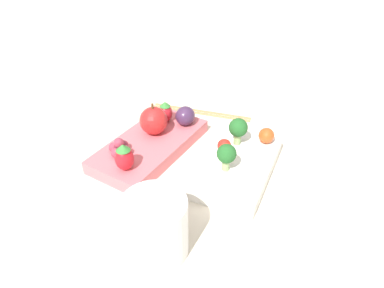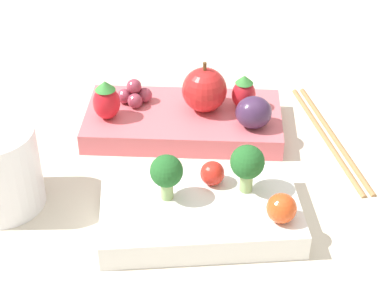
{
  "view_description": "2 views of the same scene",
  "coord_description": "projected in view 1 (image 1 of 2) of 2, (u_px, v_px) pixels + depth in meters",
  "views": [
    {
      "loc": [
        0.43,
        0.18,
        0.36
      ],
      "look_at": [
        -0.0,
        -0.0,
        0.04
      ],
      "focal_mm": 32.0,
      "sensor_mm": 36.0,
      "label": 1
    },
    {
      "loc": [
        0.06,
        0.52,
        0.41
      ],
      "look_at": [
        -0.0,
        -0.0,
        0.04
      ],
      "focal_mm": 60.0,
      "sensor_mm": 36.0,
      "label": 2
    }
  ],
  "objects": [
    {
      "name": "grape_cluster",
      "position": [
        120.0,
        148.0,
        0.56
      ],
      "size": [
        0.04,
        0.04,
        0.03
      ],
      "color": "#93384C",
      "rests_on": "bento_box_fruit"
    },
    {
      "name": "broccoli_floret_1",
      "position": [
        238.0,
        129.0,
        0.57
      ],
      "size": [
        0.03,
        0.03,
        0.05
      ],
      "color": "#93B770",
      "rests_on": "bento_box_savoury"
    },
    {
      "name": "bento_box_fruit",
      "position": [
        151.0,
        145.0,
        0.61
      ],
      "size": [
        0.23,
        0.14,
        0.02
      ],
      "color": "#DB6670",
      "rests_on": "ground_plane"
    },
    {
      "name": "strawberry_1",
      "position": [
        124.0,
        157.0,
        0.52
      ],
      "size": [
        0.03,
        0.03,
        0.05
      ],
      "color": "red",
      "rests_on": "bento_box_fruit"
    },
    {
      "name": "cherry_tomato_0",
      "position": [
        266.0,
        136.0,
        0.58
      ],
      "size": [
        0.03,
        0.03,
        0.03
      ],
      "color": "#DB4C1E",
      "rests_on": "bento_box_savoury"
    },
    {
      "name": "chopsticks_pair",
      "position": [
        201.0,
        111.0,
        0.72
      ],
      "size": [
        0.04,
        0.21,
        0.01
      ],
      "color": "#A37547",
      "rests_on": "ground_plane"
    },
    {
      "name": "bento_box_savoury",
      "position": [
        237.0,
        166.0,
        0.56
      ],
      "size": [
        0.19,
        0.11,
        0.03
      ],
      "color": "white",
      "rests_on": "ground_plane"
    },
    {
      "name": "broccoli_floret_0",
      "position": [
        227.0,
        155.0,
        0.51
      ],
      "size": [
        0.03,
        0.03,
        0.05
      ],
      "color": "#93B770",
      "rests_on": "bento_box_savoury"
    },
    {
      "name": "cherry_tomato_1",
      "position": [
        224.0,
        146.0,
        0.56
      ],
      "size": [
        0.02,
        0.02,
        0.02
      ],
      "color": "red",
      "rests_on": "bento_box_savoury"
    },
    {
      "name": "ground_plane",
      "position": [
        192.0,
        161.0,
        0.59
      ],
      "size": [
        4.0,
        4.0,
        0.0
      ],
      "primitive_type": "plane",
      "color": "beige"
    },
    {
      "name": "plum",
      "position": [
        185.0,
        116.0,
        0.63
      ],
      "size": [
        0.04,
        0.04,
        0.04
      ],
      "color": "#42284C",
      "rests_on": "bento_box_fruit"
    },
    {
      "name": "drinking_cup",
      "position": [
        155.0,
        227.0,
        0.41
      ],
      "size": [
        0.08,
        0.08,
        0.08
      ],
      "color": "white",
      "rests_on": "ground_plane"
    },
    {
      "name": "strawberry_0",
      "position": [
        165.0,
        112.0,
        0.64
      ],
      "size": [
        0.03,
        0.03,
        0.04
      ],
      "color": "red",
      "rests_on": "bento_box_fruit"
    },
    {
      "name": "apple",
      "position": [
        154.0,
        121.0,
        0.6
      ],
      "size": [
        0.05,
        0.05,
        0.06
      ],
      "color": "red",
      "rests_on": "bento_box_fruit"
    }
  ]
}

